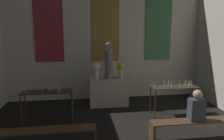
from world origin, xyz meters
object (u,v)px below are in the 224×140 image
(altar, at_px, (109,92))
(pew_back_left, at_px, (39,135))
(person_seated, at_px, (197,107))
(flower_vase_right, at_px, (121,69))
(candle_rack_right, at_px, (174,90))
(pew_back_right, at_px, (201,124))
(statue, at_px, (109,62))
(candle_rack_left, at_px, (48,95))
(flower_vase_left, at_px, (96,69))

(altar, distance_m, pew_back_left, 3.30)
(person_seated, bearing_deg, flower_vase_right, 115.75)
(flower_vase_right, height_order, pew_back_left, flower_vase_right)
(candle_rack_right, bearing_deg, pew_back_right, -90.94)
(pew_back_left, bearing_deg, flower_vase_right, 49.73)
(pew_back_right, bearing_deg, candle_rack_right, 89.06)
(person_seated, bearing_deg, candle_rack_right, 84.28)
(altar, xyz_separation_m, flower_vase_right, (0.43, 0.00, 0.81))
(candle_rack_right, xyz_separation_m, pew_back_left, (-3.77, -1.60, -0.42))
(statue, relative_size, person_seated, 1.68)
(candle_rack_left, relative_size, person_seated, 1.91)
(candle_rack_left, distance_m, pew_back_left, 1.66)
(statue, height_order, candle_rack_right, statue)
(pew_back_left, distance_m, pew_back_right, 3.74)
(candle_rack_left, height_order, pew_back_left, candle_rack_left)
(flower_vase_left, relative_size, pew_back_right, 0.22)
(flower_vase_right, distance_m, pew_back_right, 3.21)
(altar, relative_size, pew_back_left, 0.53)
(statue, bearing_deg, altar, 0.00)
(flower_vase_left, bearing_deg, candle_rack_right, -25.51)
(altar, relative_size, candle_rack_left, 0.93)
(flower_vase_right, height_order, pew_back_right, flower_vase_right)
(flower_vase_right, bearing_deg, candle_rack_right, -37.05)
(candle_rack_right, height_order, person_seated, person_seated)
(statue, relative_size, candle_rack_left, 0.88)
(statue, bearing_deg, candle_rack_left, -149.68)
(pew_back_left, bearing_deg, candle_rack_right, 23.06)
(pew_back_right, xyz_separation_m, person_seated, (-0.13, 0.00, 0.45))
(candle_rack_right, bearing_deg, pew_back_left, -156.94)
(pew_back_left, xyz_separation_m, pew_back_right, (3.74, 0.00, 0.00))
(statue, distance_m, flower_vase_left, 0.49)
(candle_rack_right, distance_m, person_seated, 1.61)
(flower_vase_right, distance_m, person_seated, 3.05)
(altar, xyz_separation_m, pew_back_left, (-1.87, -2.71, -0.12))
(candle_rack_right, height_order, pew_back_right, candle_rack_right)
(candle_rack_left, bearing_deg, statue, 30.32)
(pew_back_right, relative_size, person_seated, 3.32)
(statue, bearing_deg, pew_back_left, -124.59)
(altar, bearing_deg, flower_vase_right, 0.00)
(statue, height_order, pew_back_left, statue)
(flower_vase_left, height_order, person_seated, flower_vase_left)
(person_seated, bearing_deg, altar, 122.62)
(statue, bearing_deg, flower_vase_right, 0.00)
(statue, relative_size, flower_vase_left, 2.26)
(pew_back_right, height_order, person_seated, person_seated)
(altar, bearing_deg, candle_rack_right, -30.32)
(flower_vase_right, bearing_deg, person_seated, -64.25)
(person_seated, bearing_deg, statue, 122.62)
(flower_vase_left, bearing_deg, flower_vase_right, 0.00)
(altar, relative_size, person_seated, 1.77)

